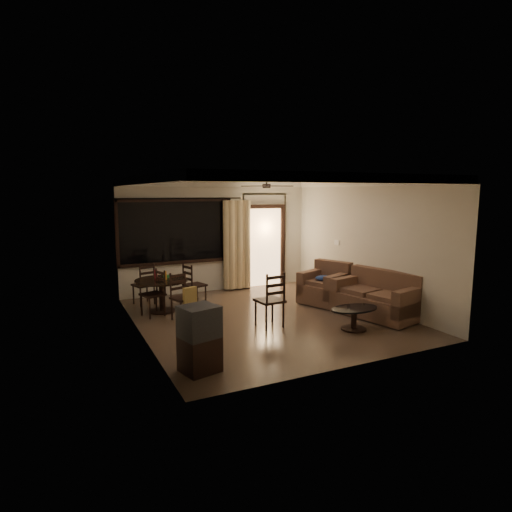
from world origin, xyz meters
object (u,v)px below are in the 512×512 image
side_chair (270,310)px  armchair (326,287)px  dining_chair_north (144,292)px  dining_chair_west (154,302)px  dining_chair_east (195,292)px  tv_cabinet (200,339)px  coffee_table (354,315)px  dining_table (161,286)px  sofa (378,299)px  dining_chair_south (184,305)px

side_chair → armchair: bearing=-158.2°
dining_chair_north → side_chair: 3.23m
dining_chair_west → dining_chair_east: size_ratio=1.00×
armchair → side_chair: 2.20m
dining_chair_north → dining_chair_east: bearing=136.8°
tv_cabinet → coffee_table: (3.16, 0.54, -0.20)m
dining_table → dining_chair_east: dining_chair_east is taller
dining_chair_east → tv_cabinet: 3.69m
coffee_table → tv_cabinet: bearing=-170.3°
sofa → dining_chair_north: bearing=131.5°
armchair → dining_chair_east: bearing=135.7°
dining_chair_west → tv_cabinet: bearing=-16.9°
sofa → coffee_table: 1.13m
armchair → dining_chair_south: bearing=156.8°
dining_chair_east → dining_chair_north: same height
tv_cabinet → dining_chair_north: bearing=75.4°
dining_chair_south → tv_cabinet: tv_cabinet is taller
tv_cabinet → coffee_table: tv_cabinet is taller
dining_chair_south → tv_cabinet: size_ratio=0.99×
dining_chair_west → dining_chair_south: (0.47, -0.58, 0.02)m
dining_chair_west → sofa: bearing=47.5°
dining_chair_west → dining_chair_south: bearing=22.5°
dining_table → coffee_table: bearing=-43.4°
dining_chair_south → sofa: (3.68, -1.43, 0.06)m
dining_chair_west → dining_chair_east: (1.03, 0.48, 0.00)m
dining_chair_west → tv_cabinet: (-0.01, -3.06, 0.20)m
tv_cabinet → sofa: 4.29m
dining_chair_west → coffee_table: size_ratio=0.99×
armchair → coffee_table: size_ratio=1.25×
dining_chair_north → side_chair: (1.83, -2.67, 0.03)m
dining_table → sofa: size_ratio=0.60×
sofa → side_chair: size_ratio=1.74×
sofa → dining_chair_south: bearing=146.1°
dining_chair_west → side_chair: side_chair is taller
dining_chair_east → side_chair: size_ratio=0.89×
side_chair → dining_chair_south: bearing=-43.9°
dining_table → dining_chair_east: bearing=16.6°
dining_chair_south → sofa: size_ratio=0.51×
dining_chair_east → dining_chair_north: (-1.03, 0.51, 0.00)m
sofa → armchair: size_ratio=1.56×
dining_chair_south → dining_chair_east: bearing=45.7°
dining_chair_east → dining_chair_south: size_ratio=1.00×
dining_chair_east → tv_cabinet: bearing=146.9°
sofa → dining_chair_west: bearing=141.5°
dining_table → tv_cabinet: 3.31m
side_chair → dining_chair_west: bearing=-47.5°
dining_chair_north → sofa: dining_chair_north is taller
side_chair → sofa: bearing=166.8°
dining_chair_west → dining_chair_north: bearing=163.2°
dining_table → dining_chair_north: (-0.23, 0.75, -0.27)m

